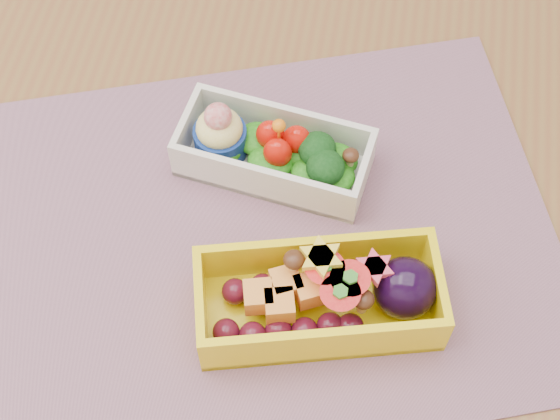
% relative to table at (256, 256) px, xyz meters
% --- Properties ---
extents(table, '(1.20, 0.80, 0.75)m').
position_rel_table_xyz_m(table, '(0.00, 0.00, 0.00)').
color(table, brown).
rests_on(table, ground).
extents(placemat, '(0.55, 0.48, 0.00)m').
position_rel_table_xyz_m(placemat, '(0.02, -0.03, 0.10)').
color(placemat, gray).
rests_on(placemat, table).
extents(bento_white, '(0.17, 0.09, 0.07)m').
position_rel_table_xyz_m(bento_white, '(0.01, 0.04, 0.12)').
color(bento_white, silver).
rests_on(bento_white, placemat).
extents(bento_yellow, '(0.20, 0.12, 0.06)m').
position_rel_table_xyz_m(bento_yellow, '(0.07, -0.09, 0.13)').
color(bento_yellow, yellow).
rests_on(bento_yellow, placemat).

